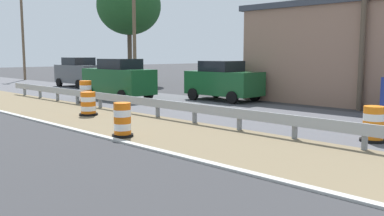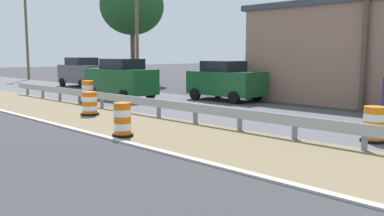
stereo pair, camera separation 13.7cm
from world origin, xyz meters
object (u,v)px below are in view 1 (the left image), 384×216
object	(u,v)px
traffic_barrel_nearest	(373,126)
traffic_barrel_mid	(88,105)
traffic_barrel_far	(86,93)
utility_pole_far	(23,32)
traffic_barrel_close	(122,122)
car_lead_near_lane	(119,79)
utility_pole_near	(364,5)
utility_pole_mid	(134,20)
car_distant_a	(223,81)
car_mid_far_lane	(80,72)

from	to	relation	value
traffic_barrel_nearest	traffic_barrel_mid	size ratio (longest dim) A/B	1.07
traffic_barrel_far	utility_pole_far	distance (m)	22.22
traffic_barrel_nearest	traffic_barrel_close	size ratio (longest dim) A/B	0.98
traffic_barrel_far	utility_pole_far	xyz separation A→B (m)	(5.94, 21.02, 4.09)
traffic_barrel_close	car_lead_near_lane	world-z (taller)	car_lead_near_lane
car_lead_near_lane	utility_pole_near	distance (m)	12.94
car_lead_near_lane	utility_pole_far	distance (m)	21.28
traffic_barrel_mid	utility_pole_near	size ratio (longest dim) A/B	0.11
traffic_barrel_far	utility_pole_mid	world-z (taller)	utility_pole_mid
traffic_barrel_nearest	car_lead_near_lane	bearing A→B (deg)	83.59
utility_pole_near	utility_pole_far	xyz separation A→B (m)	(-0.96, 32.26, 0.05)
utility_pole_near	utility_pole_mid	world-z (taller)	utility_pole_mid
traffic_barrel_close	traffic_barrel_far	bearing A→B (deg)	65.54
traffic_barrel_mid	car_distant_a	size ratio (longest dim) A/B	0.23
car_lead_near_lane	utility_pole_far	world-z (taller)	utility_pole_far
traffic_barrel_far	utility_pole_mid	size ratio (longest dim) A/B	0.12
traffic_barrel_mid	car_distant_a	bearing A→B (deg)	-1.95
traffic_barrel_close	car_lead_near_lane	size ratio (longest dim) A/B	0.22
traffic_barrel_mid	utility_pole_mid	size ratio (longest dim) A/B	0.10
traffic_barrel_far	car_lead_near_lane	xyz separation A→B (m)	(2.29, 0.35, 0.60)
traffic_barrel_nearest	car_lead_near_lane	xyz separation A→B (m)	(1.65, 14.69, 0.65)
traffic_barrel_close	utility_pole_near	xyz separation A→B (m)	(10.86, -2.53, 4.08)
utility_pole_near	utility_pole_mid	size ratio (longest dim) A/B	0.96
traffic_barrel_far	car_lead_near_lane	world-z (taller)	car_lead_near_lane
car_lead_near_lane	utility_pole_near	xyz separation A→B (m)	(4.60, -11.60, 3.44)
car_lead_near_lane	car_distant_a	world-z (taller)	car_lead_near_lane
utility_pole_mid	utility_pole_far	distance (m)	17.19
car_lead_near_lane	utility_pole_near	bearing A→B (deg)	-159.47
utility_pole_near	traffic_barrel_close	bearing A→B (deg)	166.87
car_mid_far_lane	utility_pole_far	world-z (taller)	utility_pole_far
traffic_barrel_nearest	utility_pole_far	xyz separation A→B (m)	(5.29, 35.36, 4.14)
traffic_barrel_far	traffic_barrel_close	bearing A→B (deg)	-114.46
traffic_barrel_close	utility_pole_far	world-z (taller)	utility_pole_far
traffic_barrel_close	traffic_barrel_mid	distance (m)	4.95
traffic_barrel_close	utility_pole_mid	bearing A→B (deg)	51.29
traffic_barrel_close	utility_pole_mid	xyz separation A→B (m)	(10.06, 12.55, 4.28)
traffic_barrel_nearest	utility_pole_near	world-z (taller)	utility_pole_near
car_lead_near_lane	car_distant_a	size ratio (longest dim) A/B	1.13
utility_pole_far	traffic_barrel_mid	bearing A→B (deg)	-108.20
traffic_barrel_mid	car_mid_far_lane	xyz separation A→B (m)	(7.55, 13.62, 0.68)
car_distant_a	traffic_barrel_mid	bearing A→B (deg)	-93.45
traffic_barrel_close	traffic_barrel_nearest	bearing A→B (deg)	-50.66
utility_pole_mid	car_mid_far_lane	bearing A→B (deg)	98.44
car_distant_a	utility_pole_near	xyz separation A→B (m)	(1.13, -6.92, 3.49)
traffic_barrel_mid	traffic_barrel_far	size ratio (longest dim) A/B	0.85
traffic_barrel_far	car_mid_far_lane	distance (m)	10.93
utility_pole_mid	utility_pole_far	bearing A→B (deg)	90.53
traffic_barrel_close	utility_pole_far	size ratio (longest dim) A/B	0.12
car_mid_far_lane	utility_pole_near	world-z (taller)	utility_pole_near
car_lead_near_lane	traffic_barrel_close	bearing A→B (deg)	144.26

